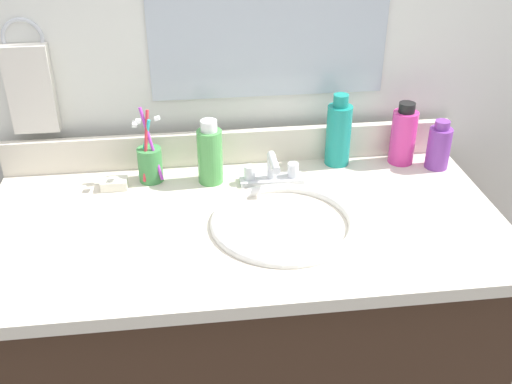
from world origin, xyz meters
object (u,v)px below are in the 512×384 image
Objects in this scene: faucet at (272,173)px; soap_bar at (114,184)px; bottle_toner_green at (210,154)px; hand_towel at (31,89)px; bottle_cream_purple at (439,146)px; bottle_soap_pink at (403,135)px; bottle_mouthwash_teal at (339,133)px; cup_green at (150,162)px.

soap_bar is (-0.39, 0.02, -0.02)m from faucet.
bottle_toner_green is at bearing 169.63° from faucet.
bottle_cream_purple is (1.02, -0.12, -0.16)m from hand_towel.
soap_bar is at bearing -176.16° from bottle_soap_pink.
bottle_cream_purple is 0.68× the size of bottle_mouthwash_teal.
bottle_soap_pink is (0.94, -0.08, -0.14)m from hand_towel.
bottle_toner_green is (-0.51, -0.04, -0.00)m from bottle_soap_pink.
hand_towel reaches higher than cup_green.
bottle_mouthwash_teal is at bearing 175.10° from bottle_soap_pink.
bottle_soap_pink is at bearing 3.84° from soap_bar.
bottle_mouthwash_teal is 0.34m from bottle_toner_green.
faucet reaches higher than soap_bar.
hand_towel is 3.44× the size of soap_bar.
bottle_soap_pink is (-0.08, 0.04, 0.02)m from bottle_cream_purple.
hand_towel is at bearing 175.41° from bottle_mouthwash_teal.
hand_towel is 1.38× the size of faucet.
cup_green is (0.28, -0.10, -0.17)m from hand_towel.
hand_towel is 0.47m from bottle_toner_green.
hand_towel is 1.13× the size of cup_green.
bottle_toner_green is at bearing -170.10° from bottle_mouthwash_teal.
cup_green is 0.10m from soap_bar.
bottle_toner_green is 0.85× the size of cup_green.
hand_towel is at bearing 173.43° from bottle_cream_purple.
faucet is at bearing -10.37° from bottle_toner_green.
soap_bar is at bearing -173.59° from bottle_mouthwash_teal.
faucet is 0.39m from soap_bar.
bottle_soap_pink is 0.17m from bottle_mouthwash_teal.
bottle_mouthwash_teal is at bearing -4.59° from hand_towel.
bottle_soap_pink is 0.87× the size of bottle_mouthwash_teal.
bottle_soap_pink is (0.36, 0.07, 0.05)m from faucet.
soap_bar is (0.19, -0.13, -0.21)m from hand_towel.
cup_green reaches higher than faucet.
bottle_cream_purple reaches higher than faucet.
bottle_soap_pink is at bearing 153.73° from bottle_cream_purple.
bottle_toner_green is at bearing -175.01° from bottle_soap_pink.
hand_towel reaches higher than soap_bar.
hand_towel is at bearing 165.58° from faucet.
faucet is at bearing -176.01° from bottle_cream_purple.
hand_towel is at bearing 160.47° from cup_green.
cup_green is 3.05× the size of soap_bar.
bottle_cream_purple is 0.79× the size of bottle_toner_green.
bottle_soap_pink is 0.51m from bottle_toner_green.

